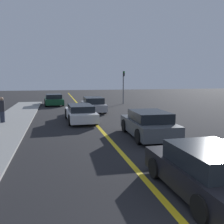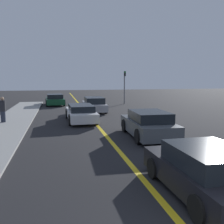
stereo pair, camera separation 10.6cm
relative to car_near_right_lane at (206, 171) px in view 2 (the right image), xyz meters
The scene contains 9 objects.
road_center_line 14.44m from the car_near_right_lane, 94.94° to the left, with size 0.20×60.00×0.01m.
sidewalk_left 12.94m from the car_near_right_lane, 121.14° to the left, with size 2.65×29.39×0.10m.
car_near_right_lane is the anchor object (origin of this frame).
car_ahead_center 6.27m from the car_near_right_lane, 82.72° to the left, with size 2.09×4.28×1.32m.
car_far_distant 11.70m from the car_near_right_lane, 100.33° to the left, with size 1.96×4.75×1.16m.
car_parked_left_lot 16.44m from the car_near_right_lane, 91.66° to the left, with size 1.95×4.68×1.27m.
car_oncoming_far 22.82m from the car_near_right_lane, 99.87° to the left, with size 2.15×4.16×1.21m.
pedestrian_by_sign 13.73m from the car_near_right_lane, 121.26° to the left, with size 0.35×0.35×1.64m.
traffic_light 22.42m from the car_near_right_lane, 80.11° to the left, with size 0.18×0.40×3.70m.
Camera 2 is at (-2.39, -1.80, 2.96)m, focal length 40.00 mm.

